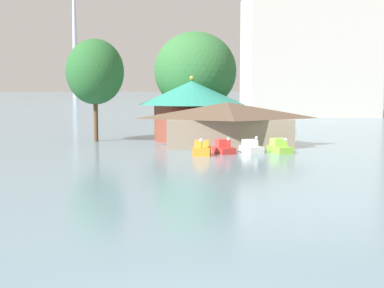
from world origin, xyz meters
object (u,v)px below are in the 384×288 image
background_building_block (308,54)px  green_roof_pavilion (192,106)px  pedal_boat_orange (202,149)px  shoreline_tree_mid (195,71)px  pedal_boat_white (251,147)px  boathouse (228,123)px  pedal_boat_lime (280,147)px  shoreline_tree_tall_left (95,72)px  pedal_boat_red (223,148)px

background_building_block → green_roof_pavilion: bearing=-118.2°
pedal_boat_orange → shoreline_tree_mid: (0.54, 19.13, 7.79)m
pedal_boat_white → background_building_block: 70.82m
boathouse → pedal_boat_orange: bearing=-113.4°
pedal_boat_orange → pedal_boat_lime: pedal_boat_orange is taller
pedal_boat_white → green_roof_pavilion: 13.89m
shoreline_tree_tall_left → background_building_block: background_building_block is taller
pedal_boat_red → shoreline_tree_tall_left: 19.77m
boathouse → background_building_block: bearing=67.3°
pedal_boat_lime → shoreline_tree_mid: size_ratio=0.23×
boathouse → green_roof_pavilion: 7.67m
pedal_boat_lime → shoreline_tree_tall_left: shoreline_tree_tall_left is taller
pedal_boat_orange → green_roof_pavilion: green_roof_pavilion is taller
background_building_block → shoreline_tree_tall_left: bearing=-126.4°
pedal_boat_white → green_roof_pavilion: (-5.06, 12.41, 3.63)m
pedal_boat_white → pedal_boat_lime: 2.74m
pedal_boat_orange → green_roof_pavilion: bearing=-171.4°
pedal_boat_lime → pedal_boat_orange: bearing=-92.2°
pedal_boat_red → shoreline_tree_mid: 19.50m
green_roof_pavilion → shoreline_tree_mid: size_ratio=0.94×
pedal_boat_lime → boathouse: size_ratio=0.22×
pedal_boat_orange → pedal_boat_red: size_ratio=0.92×
pedal_boat_white → background_building_block: size_ratio=0.10×
pedal_boat_lime → shoreline_tree_mid: (-7.08, 17.58, 7.81)m
pedal_boat_lime → shoreline_tree_tall_left: size_ratio=0.26×
pedal_boat_red → shoreline_tree_tall_left: shoreline_tree_tall_left is taller
pedal_boat_red → shoreline_tree_tall_left: bearing=-150.7°
pedal_boat_red → shoreline_tree_tall_left: size_ratio=0.24×
green_roof_pavilion → background_building_block: bearing=61.8°
pedal_boat_orange → pedal_boat_white: size_ratio=0.92×
shoreline_tree_tall_left → boathouse: bearing=-21.9°
pedal_boat_red → pedal_boat_white: 2.80m
pedal_boat_lime → green_roof_pavilion: (-7.78, 12.76, 3.59)m
pedal_boat_red → background_building_block: (26.13, 66.08, 13.23)m
boathouse → shoreline_tree_mid: shoreline_tree_mid is taller
pedal_boat_white → pedal_boat_lime: size_ratio=0.90×
pedal_boat_orange → background_building_block: size_ratio=0.09×
pedal_boat_white → shoreline_tree_mid: shoreline_tree_mid is taller
pedal_boat_red → boathouse: size_ratio=0.20×
pedal_boat_red → background_building_block: 72.28m
background_building_block → pedal_boat_red: bearing=-111.6°
green_roof_pavilion → background_building_block: 61.02m
pedal_boat_red → boathouse: (1.15, 6.33, 1.95)m
pedal_boat_orange → pedal_boat_lime: bearing=109.4°
shoreline_tree_tall_left → shoreline_tree_mid: (11.95, 5.54, 0.28)m
pedal_boat_orange → background_building_block: background_building_block is taller
pedal_boat_white → shoreline_tree_tall_left: bearing=-144.5°
shoreline_tree_tall_left → pedal_boat_orange: bearing=-50.0°
pedal_boat_orange → pedal_boat_white: same height
pedal_boat_red → shoreline_tree_mid: size_ratio=0.21×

